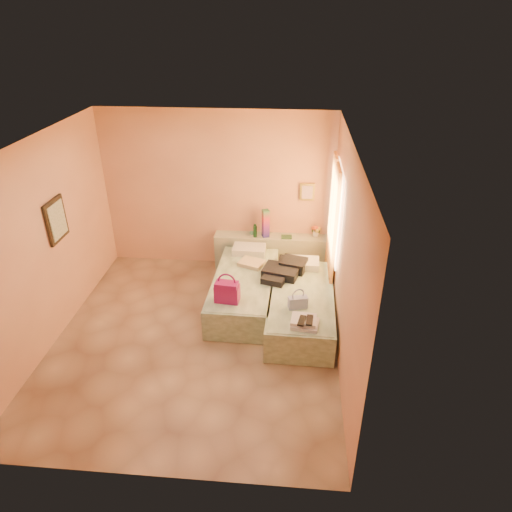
{
  "coord_description": "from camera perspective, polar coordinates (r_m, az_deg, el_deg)",
  "views": [
    {
      "loc": [
        1.31,
        -5.15,
        4.21
      ],
      "look_at": [
        0.79,
        0.85,
        0.92
      ],
      "focal_mm": 32.0,
      "sensor_mm": 36.0,
      "label": 1
    }
  ],
  "objects": [
    {
      "name": "water_bottle",
      "position": [
        8.0,
        -0.12,
        3.17
      ],
      "size": [
        0.07,
        0.07,
        0.23
      ],
      "primitive_type": "cylinder",
      "rotation": [
        0.0,
        0.0,
        0.14
      ],
      "color": "#13341D",
      "rests_on": "headboard_ledge"
    },
    {
      "name": "room_walls",
      "position": [
        6.31,
        -5.58,
        5.95
      ],
      "size": [
        4.02,
        4.51,
        2.81
      ],
      "color": "tan",
      "rests_on": "ground"
    },
    {
      "name": "rainbow_box",
      "position": [
        7.95,
        1.21,
        4.09
      ],
      "size": [
        0.15,
        0.15,
        0.5
      ],
      "primitive_type": "cube",
      "rotation": [
        0.0,
        0.0,
        0.39
      ],
      "color": "#99125C",
      "rests_on": "headboard_ledge"
    },
    {
      "name": "magenta_handbag",
      "position": [
        6.51,
        -3.64,
        -4.43
      ],
      "size": [
        0.36,
        0.23,
        0.32
      ],
      "primitive_type": "cube",
      "rotation": [
        0.0,
        0.0,
        -0.11
      ],
      "color": "#99125C",
      "rests_on": "bed_left"
    },
    {
      "name": "flower_vase",
      "position": [
        8.1,
        7.5,
        3.22
      ],
      "size": [
        0.19,
        0.19,
        0.23
      ],
      "primitive_type": "cube",
      "rotation": [
        0.0,
        0.0,
        0.11
      ],
      "color": "silver",
      "rests_on": "headboard_ledge"
    },
    {
      "name": "bed_right",
      "position": [
        6.92,
        5.64,
        -6.4
      ],
      "size": [
        0.95,
        2.02,
        0.5
      ],
      "primitive_type": "cube",
      "rotation": [
        0.0,
        0.0,
        -0.02
      ],
      "color": "beige",
      "rests_on": "ground"
    },
    {
      "name": "blue_handbag",
      "position": [
        6.43,
        5.24,
        -5.79
      ],
      "size": [
        0.29,
        0.18,
        0.17
      ],
      "primitive_type": "cube",
      "rotation": [
        0.0,
        0.0,
        0.25
      ],
      "color": "#445EA3",
      "rests_on": "bed_right"
    },
    {
      "name": "headboard_ledge",
      "position": [
        8.23,
        2.01,
        0.5
      ],
      "size": [
        2.05,
        0.3,
        0.65
      ],
      "primitive_type": "cube",
      "color": "#A2A889",
      "rests_on": "ground"
    },
    {
      "name": "towel_stack",
      "position": [
        6.12,
        6.15,
        -8.24
      ],
      "size": [
        0.39,
        0.35,
        0.1
      ],
      "primitive_type": "cube",
      "rotation": [
        0.0,
        0.0,
        -0.14
      ],
      "color": "silver",
      "rests_on": "bed_right"
    },
    {
      "name": "khaki_garment",
      "position": [
        7.45,
        -0.55,
        -0.89
      ],
      "size": [
        0.47,
        0.42,
        0.07
      ],
      "primitive_type": "cube",
      "rotation": [
        0.0,
        0.0,
        -0.36
      ],
      "color": "tan",
      "rests_on": "bed_left"
    },
    {
      "name": "green_book",
      "position": [
        8.02,
        3.85,
        2.39
      ],
      "size": [
        0.19,
        0.15,
        0.03
      ],
      "primitive_type": "cube",
      "rotation": [
        0.0,
        0.0,
        0.06
      ],
      "color": "#284B2C",
      "rests_on": "headboard_ledge"
    },
    {
      "name": "ground",
      "position": [
        6.78,
        -7.43,
        -9.99
      ],
      "size": [
        4.5,
        4.5,
        0.0
      ],
      "primitive_type": "plane",
      "color": "tan",
      "rests_on": "ground"
    },
    {
      "name": "sandal_pair",
      "position": [
        6.04,
        6.24,
        -8.06
      ],
      "size": [
        0.21,
        0.25,
        0.02
      ],
      "primitive_type": "cube",
      "rotation": [
        0.0,
        0.0,
        -0.19
      ],
      "color": "black",
      "rests_on": "towel_stack"
    },
    {
      "name": "bed_left",
      "position": [
        7.28,
        -1.48,
        -4.31
      ],
      "size": [
        0.95,
        2.02,
        0.5
      ],
      "primitive_type": "cube",
      "rotation": [
        0.0,
        0.0,
        -0.02
      ],
      "color": "beige",
      "rests_on": "ground"
    },
    {
      "name": "clothes_pile",
      "position": [
        7.15,
        3.53,
        -1.83
      ],
      "size": [
        0.7,
        0.7,
        0.18
      ],
      "primitive_type": "cube",
      "rotation": [
        0.0,
        0.0,
        -0.22
      ],
      "color": "black",
      "rests_on": "bed_right"
    },
    {
      "name": "small_dish",
      "position": [
        8.16,
        -0.44,
        2.91
      ],
      "size": [
        0.11,
        0.11,
        0.03
      ],
      "primitive_type": "cylinder",
      "rotation": [
        0.0,
        0.0,
        -0.08
      ],
      "color": "#539875",
      "rests_on": "headboard_ledge"
    }
  ]
}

